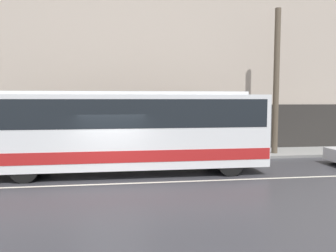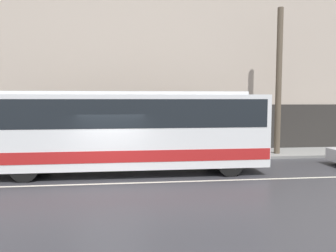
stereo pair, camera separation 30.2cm
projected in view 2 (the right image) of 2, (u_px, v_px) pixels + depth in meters
The scene contains 6 objects.
ground_plane at pixel (111, 184), 11.88m from camera, with size 60.00×60.00×0.00m, color #333338.
sidewalk at pixel (117, 156), 17.24m from camera, with size 60.00×2.85×0.14m.
building_facade at pixel (116, 59), 18.37m from camera, with size 60.00×0.35×11.00m.
lane_stripe at pixel (111, 184), 11.88m from camera, with size 54.00×0.14×0.01m.
transit_bus at pixel (121, 128), 13.48m from camera, with size 11.86×2.52×3.37m.
utility_pole_near at pixel (279, 82), 17.39m from camera, with size 0.31×0.31×7.71m.
Camera 2 is at (0.71, -11.83, 3.06)m, focal length 35.00 mm.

